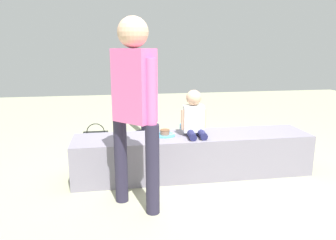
{
  "coord_description": "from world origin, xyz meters",
  "views": [
    {
      "loc": [
        -0.81,
        -3.21,
        1.38
      ],
      "look_at": [
        -0.33,
        -0.31,
        0.69
      ],
      "focal_mm": 34.26,
      "sensor_mm": 36.0,
      "label": 1
    }
  ],
  "objects_px": {
    "cake_plate": "(165,134)",
    "water_bottle_near_gift": "(235,136)",
    "handbag_black_leather": "(96,139)",
    "child_seated": "(194,116)",
    "party_cup_red": "(210,138)",
    "cake_box_white": "(148,155)",
    "water_bottle_far_side": "(203,149)",
    "adult_standing": "(135,98)",
    "gift_bag": "(189,132)"
  },
  "relations": [
    {
      "from": "water_bottle_far_side",
      "to": "party_cup_red",
      "type": "height_order",
      "value": "water_bottle_far_side"
    },
    {
      "from": "cake_plate",
      "to": "gift_bag",
      "type": "height_order",
      "value": "cake_plate"
    },
    {
      "from": "adult_standing",
      "to": "cake_box_white",
      "type": "distance_m",
      "value": 1.45
    },
    {
      "from": "child_seated",
      "to": "water_bottle_near_gift",
      "type": "bearing_deg",
      "value": 50.36
    },
    {
      "from": "child_seated",
      "to": "cake_box_white",
      "type": "height_order",
      "value": "child_seated"
    },
    {
      "from": "handbag_black_leather",
      "to": "cake_box_white",
      "type": "bearing_deg",
      "value": -44.75
    },
    {
      "from": "adult_standing",
      "to": "water_bottle_far_side",
      "type": "bearing_deg",
      "value": 51.42
    },
    {
      "from": "gift_bag",
      "to": "water_bottle_near_gift",
      "type": "xyz_separation_m",
      "value": [
        0.65,
        -0.15,
        -0.04
      ]
    },
    {
      "from": "adult_standing",
      "to": "cake_box_white",
      "type": "relative_size",
      "value": 4.76
    },
    {
      "from": "cake_plate",
      "to": "water_bottle_far_side",
      "type": "distance_m",
      "value": 0.83
    },
    {
      "from": "handbag_black_leather",
      "to": "water_bottle_near_gift",
      "type": "bearing_deg",
      "value": -1.84
    },
    {
      "from": "cake_plate",
      "to": "party_cup_red",
      "type": "distance_m",
      "value": 1.44
    },
    {
      "from": "water_bottle_near_gift",
      "to": "cake_plate",
      "type": "bearing_deg",
      "value": -139.13
    },
    {
      "from": "cake_box_white",
      "to": "handbag_black_leather",
      "type": "distance_m",
      "value": 0.92
    },
    {
      "from": "water_bottle_far_side",
      "to": "cake_box_white",
      "type": "relative_size",
      "value": 0.69
    },
    {
      "from": "cake_plate",
      "to": "cake_box_white",
      "type": "bearing_deg",
      "value": 106.95
    },
    {
      "from": "gift_bag",
      "to": "cake_box_white",
      "type": "relative_size",
      "value": 0.92
    },
    {
      "from": "cake_plate",
      "to": "water_bottle_near_gift",
      "type": "bearing_deg",
      "value": 40.87
    },
    {
      "from": "handbag_black_leather",
      "to": "child_seated",
      "type": "bearing_deg",
      "value": -46.09
    },
    {
      "from": "water_bottle_near_gift",
      "to": "handbag_black_leather",
      "type": "bearing_deg",
      "value": 178.16
    },
    {
      "from": "gift_bag",
      "to": "party_cup_red",
      "type": "distance_m",
      "value": 0.32
    },
    {
      "from": "child_seated",
      "to": "party_cup_red",
      "type": "height_order",
      "value": "child_seated"
    },
    {
      "from": "child_seated",
      "to": "water_bottle_far_side",
      "type": "distance_m",
      "value": 0.8
    },
    {
      "from": "adult_standing",
      "to": "handbag_black_leather",
      "type": "relative_size",
      "value": 4.67
    },
    {
      "from": "cake_plate",
      "to": "handbag_black_leather",
      "type": "relative_size",
      "value": 0.66
    },
    {
      "from": "gift_bag",
      "to": "water_bottle_far_side",
      "type": "height_order",
      "value": "gift_bag"
    },
    {
      "from": "cake_plate",
      "to": "cake_box_white",
      "type": "height_order",
      "value": "cake_plate"
    },
    {
      "from": "gift_bag",
      "to": "water_bottle_near_gift",
      "type": "relative_size",
      "value": 1.51
    },
    {
      "from": "child_seated",
      "to": "water_bottle_near_gift",
      "type": "xyz_separation_m",
      "value": [
        0.89,
        1.08,
        -0.56
      ]
    },
    {
      "from": "adult_standing",
      "to": "cake_plate",
      "type": "bearing_deg",
      "value": 61.99
    },
    {
      "from": "cake_plate",
      "to": "cake_box_white",
      "type": "distance_m",
      "value": 0.62
    },
    {
      "from": "gift_bag",
      "to": "party_cup_red",
      "type": "relative_size",
      "value": 2.83
    },
    {
      "from": "child_seated",
      "to": "adult_standing",
      "type": "height_order",
      "value": "adult_standing"
    },
    {
      "from": "child_seated",
      "to": "cake_plate",
      "type": "height_order",
      "value": "child_seated"
    },
    {
      "from": "water_bottle_near_gift",
      "to": "water_bottle_far_side",
      "type": "height_order",
      "value": "water_bottle_far_side"
    },
    {
      "from": "adult_standing",
      "to": "handbag_black_leather",
      "type": "distance_m",
      "value": 2.0
    },
    {
      "from": "party_cup_red",
      "to": "handbag_black_leather",
      "type": "distance_m",
      "value": 1.64
    },
    {
      "from": "adult_standing",
      "to": "water_bottle_near_gift",
      "type": "distance_m",
      "value": 2.46
    },
    {
      "from": "party_cup_red",
      "to": "cake_plate",
      "type": "bearing_deg",
      "value": -127.61
    },
    {
      "from": "water_bottle_far_side",
      "to": "party_cup_red",
      "type": "xyz_separation_m",
      "value": [
        0.28,
        0.61,
        -0.05
      ]
    },
    {
      "from": "water_bottle_near_gift",
      "to": "cake_box_white",
      "type": "height_order",
      "value": "water_bottle_near_gift"
    },
    {
      "from": "child_seated",
      "to": "handbag_black_leather",
      "type": "xyz_separation_m",
      "value": [
        -1.1,
        1.14,
        -0.54
      ]
    },
    {
      "from": "gift_bag",
      "to": "water_bottle_far_side",
      "type": "xyz_separation_m",
      "value": [
        0.02,
        -0.7,
        -0.03
      ]
    },
    {
      "from": "party_cup_red",
      "to": "adult_standing",
      "type": "bearing_deg",
      "value": -124.24
    },
    {
      "from": "cake_plate",
      "to": "water_bottle_far_side",
      "type": "relative_size",
      "value": 0.97
    },
    {
      "from": "cake_plate",
      "to": "water_bottle_near_gift",
      "type": "height_order",
      "value": "cake_plate"
    },
    {
      "from": "party_cup_red",
      "to": "handbag_black_leather",
      "type": "height_order",
      "value": "handbag_black_leather"
    },
    {
      "from": "gift_bag",
      "to": "water_bottle_near_gift",
      "type": "distance_m",
      "value": 0.67
    },
    {
      "from": "cake_box_white",
      "to": "child_seated",
      "type": "bearing_deg",
      "value": -47.93
    },
    {
      "from": "party_cup_red",
      "to": "cake_box_white",
      "type": "bearing_deg",
      "value": -146.96
    }
  ]
}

